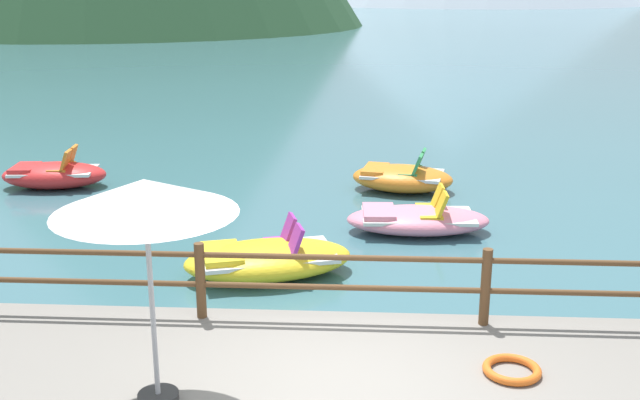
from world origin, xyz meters
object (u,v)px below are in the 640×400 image
(beach_umbrella, at_px, (145,200))
(pedal_boat_3, at_px, (417,219))
(pedal_boat_1, at_px, (267,259))
(life_ring, at_px, (512,370))
(pedal_boat_0, at_px, (402,177))
(pedal_boat_2, at_px, (54,174))

(beach_umbrella, height_order, pedal_boat_3, beach_umbrella)
(pedal_boat_1, bearing_deg, beach_umbrella, -97.03)
(life_ring, bearing_deg, beach_umbrella, -168.29)
(pedal_boat_0, distance_m, pedal_boat_2, 7.55)
(pedal_boat_1, xyz_separation_m, pedal_boat_3, (2.41, 2.22, -0.03))
(pedal_boat_0, bearing_deg, life_ring, -84.98)
(pedal_boat_3, bearing_deg, pedal_boat_1, -137.41)
(life_ring, bearing_deg, pedal_boat_2, 134.83)
(life_ring, relative_size, pedal_boat_2, 0.26)
(life_ring, height_order, pedal_boat_1, pedal_boat_1)
(pedal_boat_1, distance_m, pedal_boat_2, 7.13)
(pedal_boat_1, distance_m, pedal_boat_3, 3.28)
(pedal_boat_0, xyz_separation_m, pedal_boat_3, (0.14, -2.76, -0.05))
(beach_umbrella, xyz_separation_m, pedal_boat_3, (2.94, 6.50, -2.21))
(beach_umbrella, xyz_separation_m, life_ring, (3.55, 0.74, -2.00))
(beach_umbrella, xyz_separation_m, pedal_boat_2, (-4.75, 9.08, -2.15))
(pedal_boat_2, height_order, pedal_boat_3, pedal_boat_2)
(pedal_boat_0, relative_size, pedal_boat_3, 0.91)
(pedal_boat_1, height_order, pedal_boat_2, pedal_boat_2)
(beach_umbrella, relative_size, pedal_boat_3, 0.86)
(beach_umbrella, bearing_deg, pedal_boat_2, 117.60)
(pedal_boat_1, bearing_deg, life_ring, -49.57)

